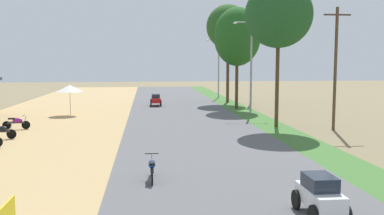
{
  "coord_description": "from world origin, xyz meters",
  "views": [
    {
      "loc": [
        -3.01,
        -5.71,
        4.62
      ],
      "look_at": [
        -0.43,
        18.77,
        1.95
      ],
      "focal_mm": 40.43,
      "sensor_mm": 36.0,
      "label": 1
    }
  ],
  "objects_px": {
    "utility_pole_near": "(335,67)",
    "motorbike_ahead_second": "(152,167)",
    "vendor_umbrella": "(70,88)",
    "streetlamp_mid": "(219,64)",
    "median_tree_second": "(279,15)",
    "car_hatchback_white": "(320,194)",
    "median_tree_fourth": "(228,27)",
    "car_sedan_red": "(156,99)",
    "parked_motorbike_fifth": "(17,122)",
    "utility_pole_far": "(251,61)",
    "parked_motorbike_fourth": "(1,131)",
    "streetlamp_near": "(251,61)",
    "median_tree_third": "(237,37)"
  },
  "relations": [
    {
      "from": "parked_motorbike_fourth",
      "to": "utility_pole_far",
      "type": "xyz_separation_m",
      "value": [
        19.7,
        19.62,
        3.99
      ]
    },
    {
      "from": "streetlamp_mid",
      "to": "utility_pole_near",
      "type": "bearing_deg",
      "value": -81.87
    },
    {
      "from": "vendor_umbrella",
      "to": "utility_pole_far",
      "type": "xyz_separation_m",
      "value": [
        17.62,
        8.5,
        2.24
      ]
    },
    {
      "from": "parked_motorbike_fourth",
      "to": "streetlamp_mid",
      "type": "distance_m",
      "value": 31.9
    },
    {
      "from": "car_hatchback_white",
      "to": "streetlamp_mid",
      "type": "bearing_deg",
      "value": 84.63
    },
    {
      "from": "parked_motorbike_fifth",
      "to": "car_hatchback_white",
      "type": "distance_m",
      "value": 22.44
    },
    {
      "from": "utility_pole_near",
      "to": "car_sedan_red",
      "type": "xyz_separation_m",
      "value": [
        -11.48,
        16.24,
        -3.49
      ]
    },
    {
      "from": "median_tree_third",
      "to": "motorbike_ahead_second",
      "type": "bearing_deg",
      "value": -109.15
    },
    {
      "from": "vendor_umbrella",
      "to": "motorbike_ahead_second",
      "type": "distance_m",
      "value": 21.94
    },
    {
      "from": "median_tree_second",
      "to": "car_hatchback_white",
      "type": "xyz_separation_m",
      "value": [
        -3.95,
        -17.12,
        -6.95
      ]
    },
    {
      "from": "median_tree_third",
      "to": "car_sedan_red",
      "type": "relative_size",
      "value": 4.22
    },
    {
      "from": "median_tree_fourth",
      "to": "utility_pole_near",
      "type": "distance_m",
      "value": 20.09
    },
    {
      "from": "parked_motorbike_fifth",
      "to": "vendor_umbrella",
      "type": "distance_m",
      "value": 8.01
    },
    {
      "from": "median_tree_second",
      "to": "streetlamp_near",
      "type": "xyz_separation_m",
      "value": [
        -0.12,
        7.02,
        -3.09
      ]
    },
    {
      "from": "utility_pole_far",
      "to": "car_hatchback_white",
      "type": "height_order",
      "value": "utility_pole_far"
    },
    {
      "from": "vendor_umbrella",
      "to": "motorbike_ahead_second",
      "type": "relative_size",
      "value": 1.4
    },
    {
      "from": "utility_pole_near",
      "to": "car_hatchback_white",
      "type": "height_order",
      "value": "utility_pole_near"
    },
    {
      "from": "utility_pole_near",
      "to": "motorbike_ahead_second",
      "type": "relative_size",
      "value": 4.49
    },
    {
      "from": "streetlamp_near",
      "to": "motorbike_ahead_second",
      "type": "distance_m",
      "value": 21.88
    },
    {
      "from": "vendor_umbrella",
      "to": "median_tree_third",
      "type": "xyz_separation_m",
      "value": [
        14.91,
        3.13,
        4.53
      ]
    },
    {
      "from": "utility_pole_near",
      "to": "parked_motorbike_fifth",
      "type": "bearing_deg",
      "value": 174.07
    },
    {
      "from": "vendor_umbrella",
      "to": "median_tree_second",
      "type": "bearing_deg",
      "value": -28.08
    },
    {
      "from": "parked_motorbike_fifth",
      "to": "streetlamp_near",
      "type": "distance_m",
      "value": 19.0
    },
    {
      "from": "median_tree_third",
      "to": "median_tree_second",
      "type": "bearing_deg",
      "value": -87.81
    },
    {
      "from": "utility_pole_far",
      "to": "streetlamp_mid",
      "type": "bearing_deg",
      "value": 109.07
    },
    {
      "from": "median_tree_fourth",
      "to": "car_hatchback_white",
      "type": "xyz_separation_m",
      "value": [
        -3.89,
        -35.01,
        -7.51
      ]
    },
    {
      "from": "car_sedan_red",
      "to": "median_tree_second",
      "type": "bearing_deg",
      "value": -61.49
    },
    {
      "from": "parked_motorbike_fifth",
      "to": "utility_pole_near",
      "type": "relative_size",
      "value": 0.22
    },
    {
      "from": "utility_pole_far",
      "to": "motorbike_ahead_second",
      "type": "height_order",
      "value": "utility_pole_far"
    },
    {
      "from": "utility_pole_near",
      "to": "motorbike_ahead_second",
      "type": "bearing_deg",
      "value": -137.53
    },
    {
      "from": "parked_motorbike_fifth",
      "to": "utility_pole_near",
      "type": "bearing_deg",
      "value": -5.93
    },
    {
      "from": "median_tree_second",
      "to": "parked_motorbike_fourth",
      "type": "bearing_deg",
      "value": -170.42
    },
    {
      "from": "parked_motorbike_fifth",
      "to": "median_tree_third",
      "type": "distance_m",
      "value": 21.12
    },
    {
      "from": "vendor_umbrella",
      "to": "streetlamp_mid",
      "type": "height_order",
      "value": "streetlamp_mid"
    },
    {
      "from": "vendor_umbrella",
      "to": "utility_pole_far",
      "type": "bearing_deg",
      "value": 25.75
    },
    {
      "from": "streetlamp_near",
      "to": "car_sedan_red",
      "type": "distance_m",
      "value": 11.72
    },
    {
      "from": "parked_motorbike_fourth",
      "to": "parked_motorbike_fifth",
      "type": "height_order",
      "value": "same"
    },
    {
      "from": "parked_motorbike_fifth",
      "to": "median_tree_fourth",
      "type": "distance_m",
      "value": 25.72
    },
    {
      "from": "median_tree_third",
      "to": "streetlamp_mid",
      "type": "height_order",
      "value": "median_tree_third"
    },
    {
      "from": "median_tree_fourth",
      "to": "utility_pole_near",
      "type": "relative_size",
      "value": 1.31
    },
    {
      "from": "parked_motorbike_fourth",
      "to": "vendor_umbrella",
      "type": "relative_size",
      "value": 0.71
    },
    {
      "from": "utility_pole_far",
      "to": "motorbike_ahead_second",
      "type": "relative_size",
      "value": 4.84
    },
    {
      "from": "parked_motorbike_fourth",
      "to": "streetlamp_mid",
      "type": "xyz_separation_m",
      "value": [
        17.31,
        26.53,
        3.71
      ]
    },
    {
      "from": "streetlamp_mid",
      "to": "utility_pole_far",
      "type": "bearing_deg",
      "value": -70.93
    },
    {
      "from": "streetlamp_mid",
      "to": "utility_pole_far",
      "type": "relative_size",
      "value": 0.83
    },
    {
      "from": "median_tree_fourth",
      "to": "streetlamp_near",
      "type": "height_order",
      "value": "median_tree_fourth"
    },
    {
      "from": "median_tree_fourth",
      "to": "car_sedan_red",
      "type": "height_order",
      "value": "median_tree_fourth"
    },
    {
      "from": "streetlamp_near",
      "to": "utility_pole_near",
      "type": "xyz_separation_m",
      "value": [
        3.58,
        -8.5,
        -0.37
      ]
    },
    {
      "from": "median_tree_third",
      "to": "streetlamp_near",
      "type": "xyz_separation_m",
      "value": [
        0.31,
        -4.3,
        -2.24
      ]
    },
    {
      "from": "utility_pole_far",
      "to": "car_sedan_red",
      "type": "relative_size",
      "value": 3.85
    }
  ]
}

